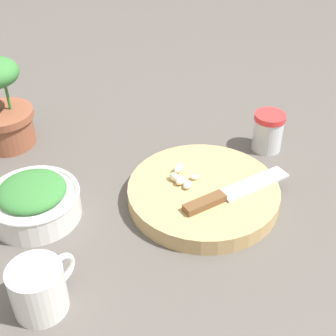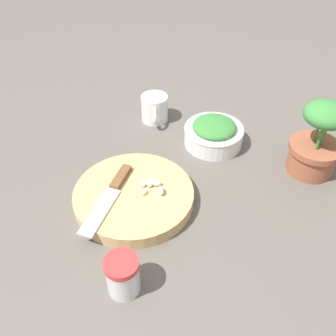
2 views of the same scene
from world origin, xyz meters
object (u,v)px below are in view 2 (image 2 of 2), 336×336
(herb_bowl, at_px, (214,133))
(chef_knife, at_px, (111,194))
(potted_herb, at_px, (317,143))
(garlic_cloves, at_px, (153,186))
(cutting_board, at_px, (134,196))
(spice_jar, at_px, (123,275))
(coffee_mug, at_px, (155,109))

(herb_bowl, bearing_deg, chef_knife, -48.32)
(potted_herb, bearing_deg, garlic_cloves, -76.27)
(cutting_board, relative_size, garlic_cloves, 4.72)
(chef_knife, distance_m, garlic_cloves, 0.10)
(chef_knife, distance_m, herb_bowl, 0.34)
(herb_bowl, xyz_separation_m, potted_herb, (0.11, 0.23, 0.05))
(garlic_cloves, bearing_deg, cutting_board, -78.08)
(chef_knife, xyz_separation_m, herb_bowl, (-0.23, 0.26, -0.00))
(spice_jar, relative_size, coffee_mug, 0.77)
(cutting_board, height_order, garlic_cloves, garlic_cloves)
(cutting_board, height_order, herb_bowl, herb_bowl)
(cutting_board, relative_size, herb_bowl, 1.71)
(herb_bowl, relative_size, coffee_mug, 1.49)
(garlic_cloves, relative_size, spice_jar, 0.70)
(spice_jar, bearing_deg, herb_bowl, 154.18)
(chef_knife, distance_m, coffee_mug, 0.36)
(chef_knife, relative_size, coffee_mug, 2.00)
(chef_knife, xyz_separation_m, garlic_cloves, (-0.02, 0.09, 0.00))
(cutting_board, xyz_separation_m, spice_jar, (0.22, -0.01, 0.03))
(garlic_cloves, bearing_deg, potted_herb, 103.73)
(cutting_board, distance_m, potted_herb, 0.46)
(spice_jar, bearing_deg, chef_knife, -168.37)
(herb_bowl, bearing_deg, spice_jar, -25.82)
(garlic_cloves, xyz_separation_m, spice_jar, (0.23, -0.05, 0.00))
(garlic_cloves, bearing_deg, chef_knife, -77.62)
(garlic_cloves, distance_m, coffee_mug, 0.33)
(chef_knife, bearing_deg, cutting_board, -147.59)
(coffee_mug, bearing_deg, herb_bowl, 53.90)
(chef_knife, relative_size, herb_bowl, 1.34)
(spice_jar, height_order, potted_herb, potted_herb)
(chef_knife, height_order, garlic_cloves, garlic_cloves)
(chef_knife, height_order, potted_herb, potted_herb)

